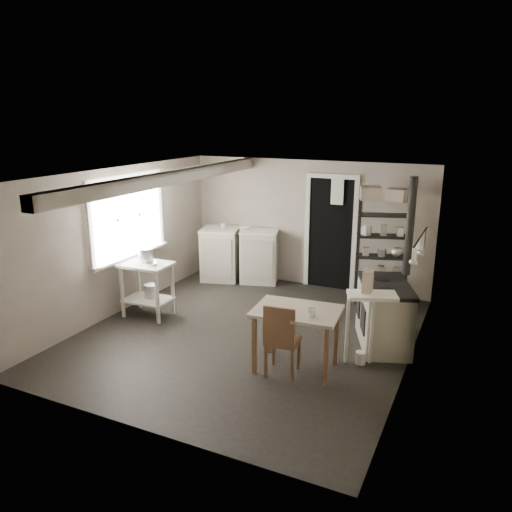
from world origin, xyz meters
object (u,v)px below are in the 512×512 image
at_px(shelf_rack, 382,248).
at_px(stove, 384,315).
at_px(work_table, 296,340).
at_px(prep_table, 148,291).
at_px(flour_sack, 377,295).
at_px(chair, 283,336).
at_px(stockpot, 146,256).
at_px(base_cabinets, 240,257).

relative_size(shelf_rack, stove, 1.56).
xyz_separation_m(shelf_rack, stove, (0.38, -1.58, -0.51)).
distance_m(shelf_rack, work_table, 2.82).
height_order(prep_table, flour_sack, prep_table).
relative_size(shelf_rack, flour_sack, 4.05).
bearing_deg(chair, flour_sack, 70.95).
bearing_deg(stockpot, chair, -18.22).
distance_m(work_table, chair, 0.23).
distance_m(prep_table, stove, 3.59).
xyz_separation_m(prep_table, stockpot, (-0.07, 0.09, 0.54)).
xyz_separation_m(shelf_rack, work_table, (-0.46, -2.73, -0.57)).
distance_m(base_cabinets, flour_sack, 2.75).
bearing_deg(prep_table, shelf_rack, 33.61).
bearing_deg(prep_table, base_cabinets, 77.34).
xyz_separation_m(prep_table, flour_sack, (3.21, 1.79, -0.16)).
height_order(prep_table, stockpot, stockpot).
xyz_separation_m(prep_table, base_cabinets, (0.50, 2.21, 0.06)).
height_order(prep_table, work_table, prep_table).
bearing_deg(shelf_rack, stockpot, -165.19).
relative_size(stockpot, flour_sack, 0.60).
distance_m(stockpot, work_table, 2.93).
relative_size(prep_table, chair, 0.93).
height_order(shelf_rack, chair, shelf_rack).
bearing_deg(work_table, flour_sack, 78.41).
xyz_separation_m(base_cabinets, shelf_rack, (2.68, -0.10, 0.49)).
bearing_deg(base_cabinets, chair, -71.64).
height_order(stockpot, stove, stockpot).
relative_size(stove, flour_sack, 2.59).
distance_m(shelf_rack, stove, 1.70).
xyz_separation_m(prep_table, shelf_rack, (3.18, 2.11, 0.55)).
bearing_deg(work_table, prep_table, 167.26).
distance_m(stove, chair, 1.63).
bearing_deg(base_cabinets, flour_sack, -25.53).
relative_size(base_cabinets, chair, 1.65).
bearing_deg(flour_sack, work_table, -101.59).
relative_size(prep_table, flour_sack, 1.99).
bearing_deg(prep_table, flour_sack, 29.19).
distance_m(base_cabinets, work_table, 3.59).
bearing_deg(stove, base_cabinets, 130.07).
relative_size(shelf_rack, work_table, 1.69).
height_order(shelf_rack, stove, shelf_rack).
height_order(prep_table, chair, chair).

